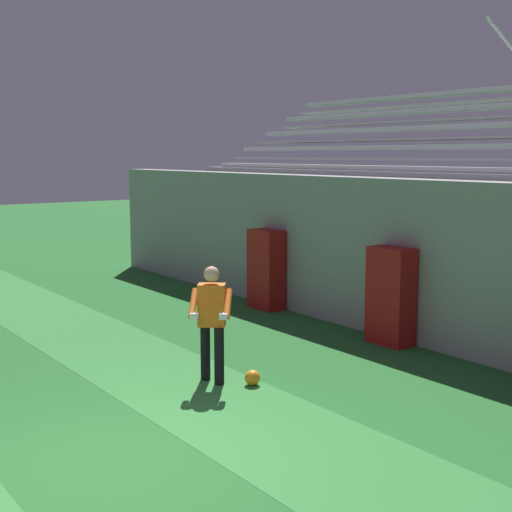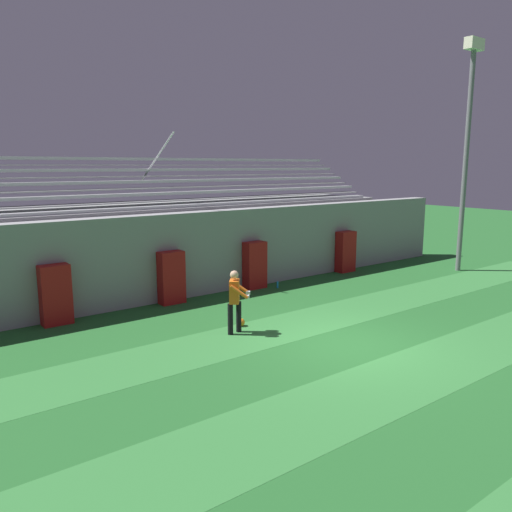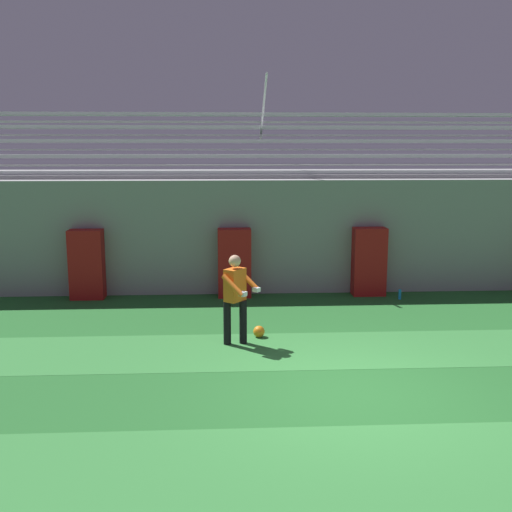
{
  "view_description": "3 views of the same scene",
  "coord_description": "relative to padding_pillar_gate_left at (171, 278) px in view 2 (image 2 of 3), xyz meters",
  "views": [
    {
      "loc": [
        6.58,
        -2.91,
        3.22
      ],
      "look_at": [
        -1.57,
        3.06,
        1.77
      ],
      "focal_mm": 50.0,
      "sensor_mm": 36.0,
      "label": 1
    },
    {
      "loc": [
        -8.75,
        -7.88,
        4.31
      ],
      "look_at": [
        -0.28,
        3.33,
        1.76
      ],
      "focal_mm": 35.0,
      "sensor_mm": 36.0,
      "label": 2
    },
    {
      "loc": [
        -1.87,
        -8.24,
        3.58
      ],
      "look_at": [
        -1.24,
        3.82,
        1.39
      ],
      "focal_mm": 42.0,
      "sensor_mm": 36.0,
      "label": 3
    }
  ],
  "objects": [
    {
      "name": "ground_plane",
      "position": [
        1.64,
        -5.95,
        -0.83
      ],
      "size": [
        80.0,
        80.0,
        0.0
      ],
      "primitive_type": "plane",
      "color": "#236028"
    },
    {
      "name": "turf_stripe_mid",
      "position": [
        1.64,
        -7.97,
        -0.83
      ],
      "size": [
        28.0,
        1.99,
        0.01
      ],
      "primitive_type": "cube",
      "color": "#337A38",
      "rests_on": "ground"
    },
    {
      "name": "turf_stripe_far",
      "position": [
        1.64,
        -4.0,
        -0.83
      ],
      "size": [
        28.0,
        1.99,
        0.01
      ],
      "primitive_type": "cube",
      "color": "#337A38",
      "rests_on": "ground"
    },
    {
      "name": "back_wall",
      "position": [
        1.64,
        0.55,
        0.57
      ],
      "size": [
        24.0,
        0.6,
        2.8
      ],
      "primitive_type": "cube",
      "color": "gray",
      "rests_on": "ground"
    },
    {
      "name": "padding_pillar_gate_left",
      "position": [
        0.0,
        0.0,
        0.0
      ],
      "size": [
        0.79,
        0.44,
        1.67
      ],
      "primitive_type": "cube",
      "color": "maroon",
      "rests_on": "ground"
    },
    {
      "name": "padding_pillar_gate_right",
      "position": [
        3.29,
        0.0,
        0.0
      ],
      "size": [
        0.79,
        0.44,
        1.67
      ],
      "primitive_type": "cube",
      "color": "maroon",
      "rests_on": "ground"
    },
    {
      "name": "padding_pillar_far_left",
      "position": [
        -3.52,
        0.0,
        0.0
      ],
      "size": [
        0.79,
        0.44,
        1.67
      ],
      "primitive_type": "cube",
      "color": "maroon",
      "rests_on": "ground"
    },
    {
      "name": "padding_pillar_far_right",
      "position": [
        7.95,
        0.0,
        0.0
      ],
      "size": [
        0.79,
        0.44,
        1.67
      ],
      "primitive_type": "cube",
      "color": "maroon",
      "rests_on": "ground"
    },
    {
      "name": "bleacher_stand",
      "position": [
        1.64,
        2.89,
        0.67
      ],
      "size": [
        18.0,
        4.05,
        5.43
      ],
      "color": "gray",
      "rests_on": "ground"
    },
    {
      "name": "floodlight_pole",
      "position": [
        11.89,
        -2.67,
        4.85
      ],
      "size": [
        0.9,
        0.36,
        9.14
      ],
      "color": "slate",
      "rests_on": "ground"
    },
    {
      "name": "goalkeeper",
      "position": [
        -0.04,
        -3.58,
        0.12
      ],
      "size": [
        0.73,
        0.74,
        1.67
      ],
      "color": "black",
      "rests_on": "ground"
    },
    {
      "name": "soccer_ball",
      "position": [
        0.41,
        -3.2,
        -0.72
      ],
      "size": [
        0.22,
        0.22,
        0.22
      ],
      "primitive_type": "sphere",
      "color": "orange",
      "rests_on": "ground"
    },
    {
      "name": "water_bottle",
      "position": [
        3.94,
        -0.49,
        -0.71
      ],
      "size": [
        0.07,
        0.07,
        0.24
      ],
      "primitive_type": "cylinder",
      "color": "#1E8CD8",
      "rests_on": "ground"
    }
  ]
}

